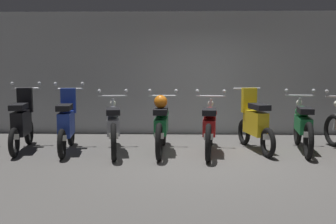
# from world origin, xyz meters

# --- Properties ---
(ground_plane) EXTENTS (80.00, 80.00, 0.00)m
(ground_plane) POSITION_xyz_m (0.00, 0.00, 0.00)
(ground_plane) COLOR #565451
(back_wall) EXTENTS (16.00, 0.30, 2.86)m
(back_wall) POSITION_xyz_m (0.00, 2.75, 1.43)
(back_wall) COLOR #9EA0A3
(back_wall) RESTS_ON ground
(motorbike_slot_0) EXTENTS (0.58, 1.67, 1.29)m
(motorbike_slot_0) POSITION_xyz_m (-3.54, 0.71, 0.53)
(motorbike_slot_0) COLOR black
(motorbike_slot_0) RESTS_ON ground
(motorbike_slot_1) EXTENTS (0.58, 1.68, 1.29)m
(motorbike_slot_1) POSITION_xyz_m (-2.66, 0.61, 0.53)
(motorbike_slot_1) COLOR black
(motorbike_slot_1) RESTS_ON ground
(motorbike_slot_2) EXTENTS (0.59, 1.94, 1.15)m
(motorbike_slot_2) POSITION_xyz_m (-1.77, 0.55, 0.49)
(motorbike_slot_2) COLOR black
(motorbike_slot_2) RESTS_ON ground
(motorbike_slot_3) EXTENTS (0.59, 1.95, 1.15)m
(motorbike_slot_3) POSITION_xyz_m (-0.88, 0.58, 0.53)
(motorbike_slot_3) COLOR black
(motorbike_slot_3) RESTS_ON ground
(motorbike_slot_4) EXTENTS (0.59, 1.95, 1.15)m
(motorbike_slot_4) POSITION_xyz_m (0.00, 0.54, 0.49)
(motorbike_slot_4) COLOR black
(motorbike_slot_4) RESTS_ON ground
(motorbike_slot_5) EXTENTS (0.58, 1.67, 1.18)m
(motorbike_slot_5) POSITION_xyz_m (0.88, 0.81, 0.52)
(motorbike_slot_5) COLOR black
(motorbike_slot_5) RESTS_ON ground
(motorbike_slot_6) EXTENTS (0.58, 1.94, 1.15)m
(motorbike_slot_6) POSITION_xyz_m (1.77, 0.78, 0.49)
(motorbike_slot_6) COLOR black
(motorbike_slot_6) RESTS_ON ground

